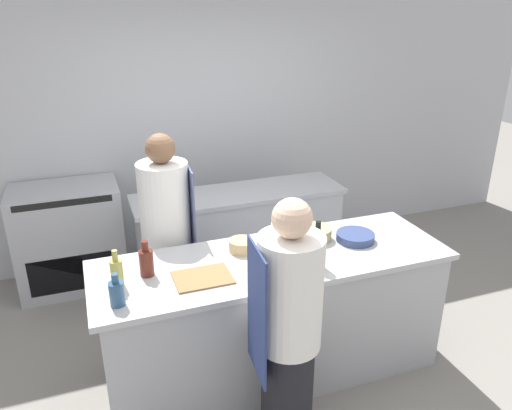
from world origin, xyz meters
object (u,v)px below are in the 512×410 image
chef_at_stove (168,243)px  bowl_ceramic_blue (242,245)px  bottle_wine (117,293)px  bottle_cooking_oil (277,231)px  bottle_vinegar (117,272)px  bottle_sauce (317,249)px  bowl_prep_small (302,250)px  bowl_wooden_salad (315,233)px  bowl_mixing_large (355,237)px  bottle_olive_oil (146,262)px  oven_range (70,238)px  chef_at_prep_near (288,334)px

chef_at_stove → bowl_ceramic_blue: (0.43, -0.49, 0.14)m
bottle_wine → bottle_cooking_oil: bottle_wine is taller
bottle_cooking_oil → bowl_ceramic_blue: bearing=-165.5°
bottle_vinegar → bottle_sauce: size_ratio=0.77×
bowl_prep_small → bowl_wooden_salad: bowl_wooden_salad is taller
bottle_sauce → bowl_mixing_large: (0.43, 0.24, -0.10)m
bottle_olive_oil → bottle_vinegar: bearing=-157.8°
bottle_olive_oil → bowl_ceramic_blue: (0.67, 0.11, -0.05)m
bottle_sauce → bowl_ceramic_blue: (-0.39, 0.37, -0.08)m
oven_range → chef_at_prep_near: (1.16, -2.43, 0.32)m
oven_range → bottle_sauce: size_ratio=3.11×
bowl_prep_small → bottle_cooking_oil: bearing=106.6°
bowl_ceramic_blue → oven_range: bearing=125.8°
bottle_olive_oil → bottle_wine: size_ratio=1.18×
chef_at_stove → bottle_wine: 1.00m
bottle_vinegar → bowl_mixing_large: 1.68m
bottle_vinegar → bottle_cooking_oil: (1.15, 0.26, -0.02)m
oven_range → bottle_olive_oil: bottle_olive_oil is taller
oven_range → bottle_cooking_oil: (1.45, -1.53, 0.52)m
bottle_olive_oil → bottle_wine: 0.35m
bottle_cooking_oil → bowl_mixing_large: bearing=-21.0°
oven_range → bottle_olive_oil: bearing=-73.9°
bottle_olive_oil → bottle_sauce: (1.06, -0.26, 0.03)m
bowl_prep_small → bowl_wooden_salad: (0.19, 0.19, 0.01)m
bottle_olive_oil → bowl_ceramic_blue: size_ratio=1.34×
bottle_sauce → bowl_ceramic_blue: bottle_sauce is taller
chef_at_prep_near → bottle_sauce: (0.39, 0.45, 0.25)m
bowl_mixing_large → chef_at_stove: bearing=153.7°
bottle_vinegar → chef_at_stove: bearing=57.9°
oven_range → bottle_wine: 2.08m
bottle_vinegar → bottle_cooking_oil: size_ratio=1.33×
chef_at_prep_near → bottle_vinegar: bearing=57.6°
bottle_sauce → bowl_wooden_salad: size_ratio=1.34×
chef_at_stove → bottle_wine: (-0.45, -0.88, 0.17)m
bottle_cooking_oil → chef_at_stove: bearing=150.1°
chef_at_stove → bottle_olive_oil: (-0.24, -0.60, 0.19)m
bottle_cooking_oil → bowl_ceramic_blue: (-0.29, -0.08, -0.03)m
chef_at_prep_near → bottle_wine: 1.00m
bottle_olive_oil → chef_at_prep_near: bearing=-47.0°
bottle_olive_oil → bowl_prep_small: (1.04, -0.08, -0.06)m
bowl_wooden_salad → chef_at_prep_near: bearing=-124.6°
bowl_ceramic_blue → bottle_cooking_oil: bearing=14.5°
chef_at_stove → bottle_vinegar: size_ratio=6.91×
chef_at_stove → bowl_prep_small: size_ratio=8.71×
bottle_sauce → bowl_prep_small: 0.20m
oven_range → bottle_olive_oil: size_ratio=4.18×
bottle_vinegar → bowl_prep_small: 1.23m
chef_at_prep_near → bowl_prep_small: (0.37, 0.63, 0.16)m
chef_at_prep_near → bottle_olive_oil: bearing=47.4°
oven_range → bottle_wine: bottle_wine is taller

